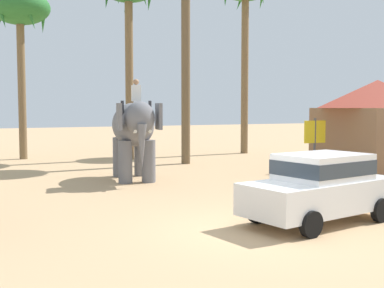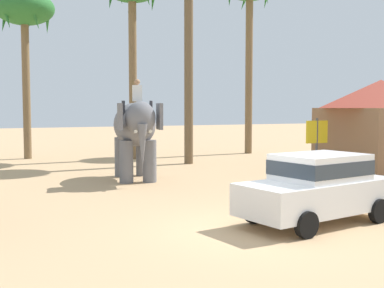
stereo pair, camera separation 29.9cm
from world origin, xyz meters
name	(u,v)px [view 2 (the right image)]	position (x,y,z in m)	size (l,w,h in m)	color
ground_plane	(252,230)	(0.00, 0.00, 0.00)	(120.00, 120.00, 0.00)	tan
car_sedan_foreground	(318,185)	(1.83, -0.02, 0.93)	(4.35, 2.44, 1.70)	white
elephant_with_mahout	(135,129)	(-0.15, 8.68, 1.99)	(2.13, 3.99, 3.88)	slate
motorcycle_fourth_in_row	(360,185)	(4.89, 1.88, 0.46)	(1.78, 0.61, 0.94)	black
motorcycle_far_in_row	(340,180)	(5.02, 2.98, 0.46)	(1.77, 0.67, 0.94)	black
palm_tree_left_of_road	(24,14)	(-3.23, 18.71, 7.84)	(3.20, 3.20, 9.04)	brown
roadside_hut	(380,124)	(10.06, 6.46, 2.12)	(5.39, 4.67, 4.00)	#8C6647
signboard_yellow	(317,136)	(6.67, 6.33, 1.69)	(1.00, 0.10, 2.40)	#4C4C51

